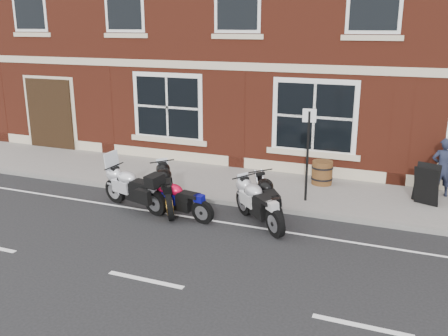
% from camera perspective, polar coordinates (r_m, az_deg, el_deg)
% --- Properties ---
extents(ground, '(80.00, 80.00, 0.00)m').
position_cam_1_polar(ground, '(12.20, -1.71, -6.37)').
color(ground, black).
rests_on(ground, ground).
extents(sidewalk, '(30.00, 3.00, 0.12)m').
position_cam_1_polar(sidewalk, '(14.80, 2.97, -2.03)').
color(sidewalk, slate).
rests_on(sidewalk, ground).
extents(kerb, '(30.00, 0.16, 0.12)m').
position_cam_1_polar(kerb, '(13.40, 0.74, -3.98)').
color(kerb, slate).
rests_on(kerb, ground).
extents(moto_touring_silver, '(2.16, 0.79, 1.45)m').
position_cam_1_polar(moto_touring_silver, '(13.23, -10.28, -2.08)').
color(moto_touring_silver, black).
rests_on(moto_touring_silver, ground).
extents(moto_sport_red, '(1.92, 0.49, 0.87)m').
position_cam_1_polar(moto_sport_red, '(12.46, -5.05, -3.47)').
color(moto_sport_red, black).
rests_on(moto_sport_red, ground).
extents(moto_sport_black, '(1.34, 2.03, 1.03)m').
position_cam_1_polar(moto_sport_black, '(13.09, -6.37, -2.10)').
color(moto_sport_black, black).
rests_on(moto_sport_black, ground).
extents(moto_sport_silver, '(1.70, 1.60, 0.99)m').
position_cam_1_polar(moto_sport_silver, '(11.99, 4.08, -3.91)').
color(moto_sport_silver, black).
rests_on(moto_sport_silver, ground).
extents(moto_naked_black, '(1.31, 1.99, 1.01)m').
position_cam_1_polar(moto_naked_black, '(12.27, 5.31, -3.38)').
color(moto_naked_black, black).
rests_on(moto_naked_black, ground).
extents(pedestrian_left, '(0.66, 0.51, 1.62)m').
position_cam_1_polar(pedestrian_left, '(14.75, 23.70, 0.06)').
color(pedestrian_left, '#1B1F30').
rests_on(pedestrian_left, sidewalk).
extents(a_board_sign, '(0.73, 0.61, 1.04)m').
position_cam_1_polar(a_board_sign, '(14.04, 22.11, -1.76)').
color(a_board_sign, black).
rests_on(a_board_sign, sidewalk).
extents(barrel_planter, '(0.63, 0.63, 0.70)m').
position_cam_1_polar(barrel_planter, '(14.93, 11.15, -0.52)').
color(barrel_planter, '#472D13').
rests_on(barrel_planter, sidewalk).
extents(parking_sign, '(0.35, 0.07, 2.47)m').
position_cam_1_polar(parking_sign, '(13.17, 9.56, 2.20)').
color(parking_sign, black).
rests_on(parking_sign, sidewalk).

